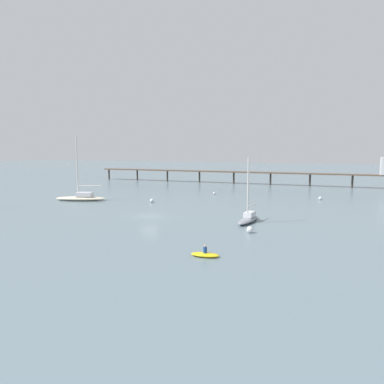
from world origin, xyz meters
name	(u,v)px	position (x,y,z in m)	size (l,w,h in m)	color
ground_plane	(149,216)	(0.00, 0.00, 0.00)	(400.00, 400.00, 0.00)	slate
pier	(291,170)	(15.63, 53.32, 4.13)	(84.51, 4.11, 7.75)	brown
sailboat_cream	(81,197)	(-19.63, 10.28, 0.70)	(10.19, 5.39, 12.30)	beige
sailboat_gray	(248,218)	(14.81, 0.53, 0.62)	(2.52, 6.93, 8.82)	gray
dinghy_yellow	(205,254)	(14.21, -16.94, 0.21)	(2.76, 1.34, 1.14)	yellow
mooring_buoy_far	(250,230)	(16.27, -5.88, 0.39)	(0.79, 0.79, 0.79)	silver
mooring_buoy_mid	(214,193)	(1.92, 27.66, 0.28)	(0.56, 0.56, 0.56)	silver
mooring_buoy_inner	(152,201)	(-5.71, 12.55, 0.36)	(0.71, 0.71, 0.71)	silver
mooring_buoy_outer	(320,198)	(23.68, 26.81, 0.32)	(0.65, 0.65, 0.65)	silver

